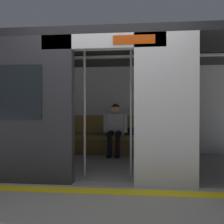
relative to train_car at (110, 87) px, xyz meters
name	(u,v)px	position (x,y,z in m)	size (l,w,h in m)	color
ground_plane	(103,185)	(-0.05, 1.30, -1.48)	(60.00, 60.00, 0.00)	gray
platform_edge_strip	(100,191)	(-0.05, 1.60, -1.47)	(8.00, 0.24, 0.01)	yellow
train_car	(110,87)	(0.00, 0.00, 0.00)	(6.40, 2.96, 2.20)	silver
bench_seat	(118,140)	(-0.05, -1.16, -1.13)	(2.73, 0.44, 0.45)	olive
person_seated	(115,126)	(0.01, -1.10, -0.81)	(0.55, 0.68, 1.17)	silver
handbag	(130,131)	(-0.34, -1.22, -0.94)	(0.26, 0.15, 0.17)	black
book	(100,134)	(0.37, -1.17, -1.01)	(0.15, 0.22, 0.03)	#26598C
grab_pole_door	(85,110)	(0.32, 0.81, -0.44)	(0.04, 0.04, 2.06)	silver
grab_pole_far	(131,110)	(-0.41, 0.73, -0.44)	(0.04, 0.04, 2.06)	silver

